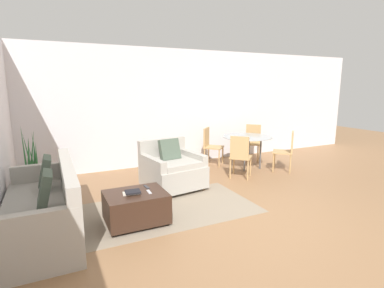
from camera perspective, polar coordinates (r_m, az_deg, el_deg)
name	(u,v)px	position (r m, az deg, el deg)	size (l,w,h in m)	color
ground_plane	(257,224)	(4.39, 12.26, -14.74)	(20.00, 20.00, 0.00)	#936B47
wall_back	(163,108)	(7.20, -5.48, 6.88)	(12.00, 0.06, 2.75)	white
area_rug	(164,210)	(4.77, -5.36, -12.33)	(2.84, 1.53, 0.01)	gray
couch	(45,211)	(4.37, -26.23, -11.30)	(0.85, 2.09, 0.92)	#B2ADA3
armchair	(172,169)	(5.60, -3.82, -4.86)	(1.09, 1.07, 0.93)	#B2ADA3
ottoman	(136,206)	(4.32, -10.63, -11.62)	(0.82, 0.65, 0.44)	#382319
book_stack	(132,192)	(4.21, -11.34, -9.01)	(0.25, 0.19, 0.04)	beige
tv_remote_primary	(147,187)	(4.45, -8.65, -8.08)	(0.05, 0.16, 0.01)	#333338
tv_remote_secondary	(149,192)	(4.24, -8.20, -9.01)	(0.05, 0.16, 0.01)	#B7B7BC
potted_plant	(34,182)	(5.81, -27.83, -6.45)	(0.41, 0.41, 1.26)	brown
dining_table	(247,140)	(7.02, 10.49, 0.79)	(1.13, 1.13, 0.74)	#99A8AD
dining_chair_near_left	(240,154)	(6.20, 9.16, -1.91)	(0.59, 0.59, 0.90)	tan
dining_chair_near_right	(287,149)	(6.98, 17.65, -0.84)	(0.59, 0.59, 0.90)	tan
dining_chair_far_left	(210,144)	(7.24, 3.51, 0.08)	(0.59, 0.59, 0.90)	tan
dining_chair_far_right	(253,140)	(7.91, 11.46, 0.82)	(0.59, 0.59, 0.90)	tan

